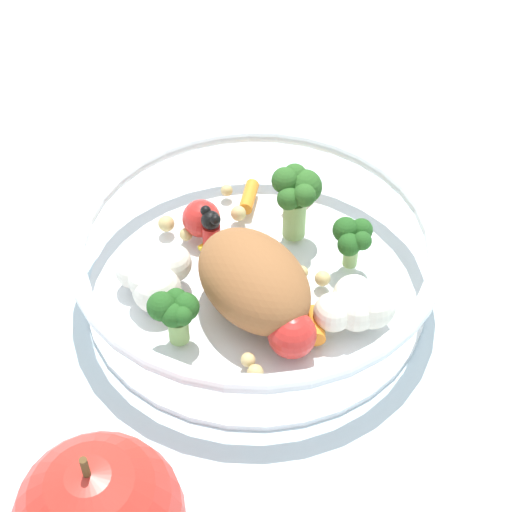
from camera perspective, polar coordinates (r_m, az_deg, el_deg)
The scene contains 2 objects.
ground_plane at distance 0.54m, azimuth 1.44°, elevation -2.27°, with size 2.40×2.40×0.00m, color silver.
food_container at distance 0.51m, azimuth -0.04°, elevation -0.42°, with size 0.24×0.24×0.07m.
Camera 1 is at (-0.37, 0.03, 0.39)m, focal length 54.89 mm.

